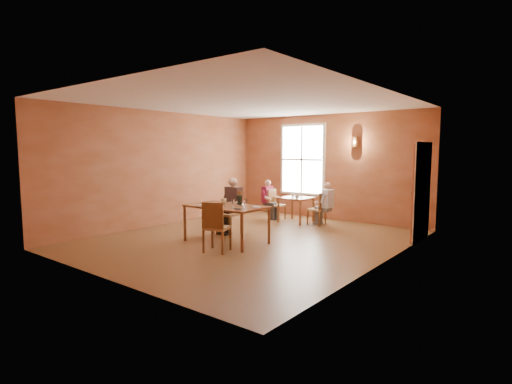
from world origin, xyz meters
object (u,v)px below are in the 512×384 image
Objects in this scene: diner_main at (228,208)px; diner_maroon at (276,200)px; chair_empty at (217,226)px; diner_white at (318,204)px; chair_diner_white at (317,209)px; chair_diner_main at (229,213)px; chair_diner_maroon at (277,205)px; second_table at (296,210)px; main_table at (226,224)px.

diner_maroon is (-0.33, 2.41, -0.09)m from diner_main.
chair_empty is 0.90× the size of diner_white.
diner_maroon is (-1.33, 0.00, 0.12)m from chair_diner_white.
diner_maroon reaches higher than chair_diner_main.
chair_diner_maroon is at bearing 90.00° from diner_maroon.
diner_white is at bearing -113.45° from chair_diner_main.
chair_diner_white is at bearing -112.59° from diner_main.
second_table is 0.70× the size of diner_white.
chair_diner_white is (0.12, 3.71, -0.06)m from chair_empty.
diner_white is (0.53, 3.03, 0.15)m from main_table.
main_table is at bearing 15.30° from diner_maroon.
chair_diner_white is at bearing 80.59° from main_table.
chair_diner_maroon is at bearing 104.77° from main_table.
chair_empty is 3.71m from diner_white.
second_table is at bearing 90.00° from chair_diner_white.
chair_empty is 3.71m from chair_diner_white.
chair_empty reaches higher than chair_diner_maroon.
diner_white is (0.03, 0.00, 0.12)m from chair_diner_white.
diner_main reaches higher than main_table.
chair_diner_main is 1.18× the size of chair_diner_white.
diner_maroon is at bearing -82.24° from diner_main.
diner_main is 2.45m from second_table.
chair_diner_maroon is at bearing 90.00° from diner_white.
diner_main is at bearing 7.06° from chair_diner_maroon.
diner_white is (0.68, 0.00, 0.21)m from second_table.
second_table is 0.66m from chair_diner_white.
diner_white reaches higher than chair_diner_main.
chair_empty is (0.88, -1.30, -0.14)m from diner_main.
chair_diner_white is (0.65, 0.00, 0.09)m from second_table.
chair_diner_maroon reaches higher than second_table.
main_table is at bearing 127.57° from chair_diner_main.
diner_white is (1.03, 2.41, -0.09)m from diner_main.
chair_diner_main is at bearing 157.16° from chair_diner_white.
second_table is at bearing 92.80° from main_table.
main_table is 1.99× the size of chair_diner_maroon.
diner_main is 1.48× the size of chair_diner_maroon.
main_table is 3.07m from chair_diner_white.
chair_diner_maroon is (-1.18, 3.71, -0.07)m from chair_empty.
diner_maroon is (-0.83, 3.03, 0.15)m from main_table.
chair_diner_maroon is (-0.30, 2.38, -0.08)m from chair_diner_main.
chair_empty is at bearing -60.62° from main_table.
second_table is at bearing -98.41° from chair_diner_main.
chair_diner_white is at bearing 90.00° from chair_diner_maroon.
chair_diner_white is 1.34m from diner_maroon.
second_table is at bearing 79.15° from chair_empty.
diner_white is at bearing 68.70° from chair_empty.
diner_maroon is (-1.36, 0.00, -0.00)m from diner_white.
chair_diner_white is (1.00, 2.41, -0.21)m from diner_main.
diner_main is at bearing 157.41° from chair_diner_white.
second_table is 0.90× the size of chair_diner_maroon.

